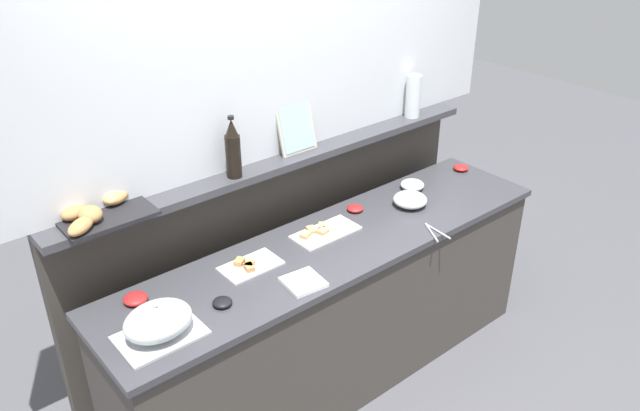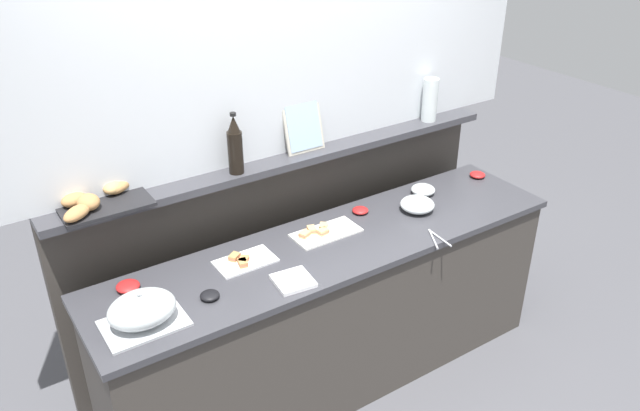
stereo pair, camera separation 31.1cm
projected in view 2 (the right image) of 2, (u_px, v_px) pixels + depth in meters
The scene contains 19 objects.
ground_plane at pixel (279, 322), 4.10m from camera, with size 12.00×12.00×0.00m, color #4C4C51.
buffet_counter at pixel (333, 314), 3.45m from camera, with size 2.53×0.60×0.90m.
back_ledge_unit at pixel (287, 244), 3.71m from camera, with size 2.59×0.22×1.23m.
upper_wall_panel at pixel (277, 21), 3.12m from camera, with size 3.19×0.08×1.37m, color silver.
sandwich_platter_rear at pixel (244, 261), 3.07m from camera, with size 0.29×0.17×0.04m.
sandwich_platter_side at pixel (323, 232), 3.31m from camera, with size 0.36×0.18×0.04m.
serving_cloche at pixel (142, 310), 2.63m from camera, with size 0.34×0.24×0.17m.
glass_bowl_large at pixel (423, 190), 3.70m from camera, with size 0.14×0.14×0.06m.
glass_bowl_medium at pixel (417, 205), 3.52m from camera, with size 0.19×0.19×0.08m.
condiment_bowl_cream at pixel (360, 210), 3.50m from camera, with size 0.09×0.09×0.03m, color red.
condiment_bowl_teal at pixel (477, 175), 3.90m from camera, with size 0.09×0.09×0.03m, color red.
condiment_bowl_dark at pixel (128, 286), 2.87m from camera, with size 0.11×0.11×0.04m, color red.
condiment_bowl_red at pixel (210, 295), 2.82m from camera, with size 0.09×0.09×0.03m, color black.
serving_tongs at pixel (436, 238), 3.26m from camera, with size 0.10×0.19×0.01m.
napkin_stack at pixel (293, 281), 2.93m from camera, with size 0.17×0.17×0.02m, color white.
wine_bottle_dark at pixel (235, 146), 3.13m from camera, with size 0.08×0.08×0.32m.
bread_basket at pixel (99, 198), 2.88m from camera, with size 0.42×0.34×0.08m.
framed_picture at pixel (303, 125), 3.38m from camera, with size 0.23×0.08×0.28m.
water_carafe at pixel (430, 100), 3.78m from camera, with size 0.09×0.09×0.26m, color silver.
Camera 2 is at (-1.58, -2.26, 2.61)m, focal length 35.90 mm.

